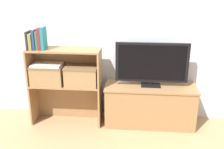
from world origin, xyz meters
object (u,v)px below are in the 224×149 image
(tv, at_px, (152,63))
(book_maroon, at_px, (41,39))
(storage_basket_left, at_px, (48,74))
(book_olive, at_px, (32,41))
(laptop, at_px, (47,65))
(book_forest, at_px, (38,40))
(book_teal, at_px, (44,38))
(book_charcoal, at_px, (29,40))
(book_navy, at_px, (35,40))
(storage_basket_right, at_px, (82,75))
(tv_stand, at_px, (150,105))

(tv, xyz_separation_m, book_maroon, (-1.23, -0.09, 0.28))
(tv, height_order, storage_basket_left, tv)
(book_olive, relative_size, laptop, 0.54)
(book_forest, bearing_deg, book_teal, 0.00)
(book_maroon, xyz_separation_m, book_teal, (0.03, 0.00, 0.00))
(storage_basket_left, bearing_deg, book_charcoal, -174.46)
(book_navy, distance_m, laptop, 0.31)
(storage_basket_left, bearing_deg, tv, 3.38)
(book_maroon, relative_size, laptop, 0.72)
(book_forest, xyz_separation_m, storage_basket_right, (0.47, 0.02, -0.40))
(book_charcoal, bearing_deg, book_maroon, -0.00)
(tv_stand, height_order, tv, tv)
(book_olive, height_order, book_teal, book_teal)
(book_olive, height_order, storage_basket_right, book_olive)
(book_teal, relative_size, storage_basket_left, 0.66)
(tv_stand, bearing_deg, book_forest, -175.97)
(book_teal, bearing_deg, tv_stand, 4.26)
(tv_stand, relative_size, book_maroon, 4.35)
(book_maroon, bearing_deg, storage_basket_right, 2.25)
(storage_basket_left, height_order, storage_basket_right, same)
(book_maroon, bearing_deg, book_forest, 180.00)
(book_olive, height_order, storage_basket_left, book_olive)
(book_charcoal, relative_size, book_olive, 1.12)
(tv_stand, height_order, book_navy, book_navy)
(book_forest, relative_size, book_teal, 0.83)
(book_charcoal, bearing_deg, storage_basket_left, 5.54)
(book_olive, bearing_deg, book_charcoal, 180.00)
(storage_basket_right, bearing_deg, storage_basket_left, 180.00)
(book_forest, bearing_deg, book_maroon, 0.00)
(tv_stand, xyz_separation_m, book_teal, (-1.20, -0.09, 0.79))
(book_charcoal, bearing_deg, book_navy, -0.00)
(book_maroon, height_order, storage_basket_left, book_maroon)
(book_olive, bearing_deg, laptop, 6.90)
(tv_stand, xyz_separation_m, book_charcoal, (-1.37, -0.09, 0.77))
(book_charcoal, relative_size, book_navy, 0.93)
(book_charcoal, height_order, laptop, book_charcoal)
(tv, distance_m, book_maroon, 1.27)
(book_teal, bearing_deg, laptop, 66.35)
(tv, bearing_deg, book_maroon, -175.93)
(book_teal, bearing_deg, storage_basket_left, 66.35)
(tv_stand, height_order, storage_basket_left, storage_basket_left)
(storage_basket_left, relative_size, storage_basket_right, 1.00)
(tv_stand, relative_size, tv, 1.29)
(book_forest, xyz_separation_m, laptop, (0.07, 0.02, -0.28))
(tv_stand, xyz_separation_m, laptop, (-1.19, -0.07, 0.49))
(storage_basket_left, xyz_separation_m, laptop, (0.00, -0.00, 0.11))
(tv, xyz_separation_m, book_navy, (-1.30, -0.09, 0.26))
(tv, bearing_deg, book_charcoal, -176.34)
(book_olive, distance_m, book_maroon, 0.10)
(tv, relative_size, book_olive, 4.54)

